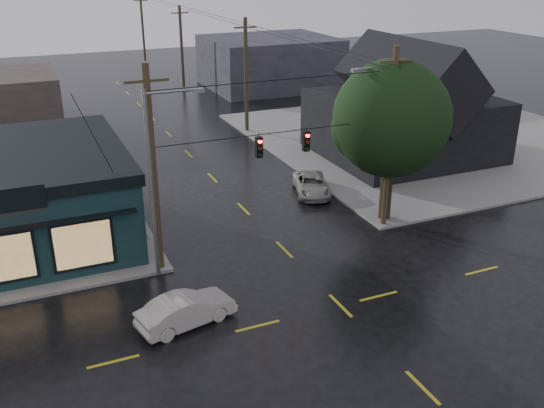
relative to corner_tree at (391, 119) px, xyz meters
name	(u,v)px	position (x,y,z in m)	size (l,w,h in m)	color
ground_plane	(340,306)	(-7.00, -7.21, -6.06)	(160.00, 160.00, 0.00)	black
sidewalk_ne	(430,137)	(13.00, 12.79, -5.98)	(28.00, 28.00, 0.15)	slate
ne_building	(406,98)	(8.00, 9.79, -1.59)	(12.60, 11.60, 8.75)	black
corner_tree	(391,119)	(0.00, 0.00, 0.00)	(6.56, 6.56, 9.22)	black
utility_pole_nw	(161,269)	(-13.50, -0.71, -6.06)	(2.00, 0.32, 10.15)	black
utility_pole_ne	(383,226)	(-0.50, -0.71, -6.06)	(2.00, 0.32, 10.15)	black
utility_pole_far_a	(247,132)	(-0.50, 20.79, -6.06)	(2.00, 0.32, 9.65)	black
utility_pole_far_b	(184,88)	(-0.50, 40.79, -6.06)	(2.00, 0.32, 9.15)	black
utility_pole_far_c	(145,62)	(-0.50, 60.79, -6.06)	(2.00, 0.32, 9.15)	black
span_signal_assembly	(283,144)	(-6.90, -0.71, -0.36)	(13.00, 0.48, 1.23)	black
streetlight_nw	(159,277)	(-13.80, -1.41, -6.06)	(5.40, 0.30, 9.15)	slate
streetlight_ne	(384,220)	(0.00, -0.01, -6.06)	(5.40, 0.30, 9.15)	slate
bg_building_east	(270,62)	(9.00, 37.79, -3.26)	(14.00, 12.00, 5.60)	#222327
sedan_cream	(186,310)	(-13.67, -5.86, -5.36)	(1.47, 4.22, 1.39)	#B3AC9D
suv_silver	(312,185)	(-2.01, 5.44, -5.44)	(2.04, 4.43, 1.23)	gray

